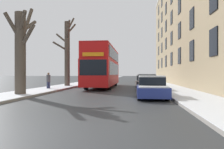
# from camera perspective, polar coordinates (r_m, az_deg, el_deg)

# --- Properties ---
(ground_plane) EXTENTS (320.00, 320.00, 0.00)m
(ground_plane) POSITION_cam_1_polar(r_m,az_deg,el_deg) (5.82, -16.89, -14.67)
(ground_plane) COLOR #303335
(sidewalk_left) EXTENTS (2.97, 130.00, 0.16)m
(sidewalk_left) POSITION_cam_1_polar(r_m,az_deg,el_deg) (58.75, -1.88, -1.25)
(sidewalk_left) COLOR gray
(sidewalk_left) RESTS_ON ground
(sidewalk_right) EXTENTS (2.97, 130.00, 0.16)m
(sidewalk_right) POSITION_cam_1_polar(r_m,az_deg,el_deg) (58.32, 9.41, -1.26)
(sidewalk_right) COLOR gray
(sidewalk_right) RESTS_ON ground
(terrace_facade_right) EXTENTS (9.10, 48.22, 17.68)m
(terrace_facade_right) POSITION_cam_1_polar(r_m,az_deg,el_deg) (30.32, 24.86, 14.15)
(terrace_facade_right) COLOR tan
(terrace_facade_right) RESTS_ON ground
(bare_tree_left_0) EXTENTS (2.01, 3.05, 6.41)m
(bare_tree_left_0) POSITION_cam_1_polar(r_m,az_deg,el_deg) (15.93, -22.66, 6.18)
(bare_tree_left_0) COLOR #4C4238
(bare_tree_left_0) RESTS_ON ground
(bare_tree_left_1) EXTENTS (2.58, 2.87, 8.18)m
(bare_tree_left_1) POSITION_cam_1_polar(r_m,az_deg,el_deg) (25.66, -11.66, 5.96)
(bare_tree_left_1) COLOR #4C4238
(bare_tree_left_1) RESTS_ON ground
(double_decker_bus) EXTENTS (2.60, 11.74, 4.31)m
(double_decker_bus) POSITION_cam_1_polar(r_m,az_deg,el_deg) (24.12, -2.35, 2.39)
(double_decker_bus) COLOR red
(double_decker_bus) RESTS_ON ground
(parked_car_0) EXTENTS (1.78, 3.93, 1.39)m
(parked_car_0) POSITION_cam_1_polar(r_m,az_deg,el_deg) (13.63, 10.26, -3.44)
(parked_car_0) COLOR navy
(parked_car_0) RESTS_ON ground
(parked_car_1) EXTENTS (1.71, 4.35, 1.49)m
(parked_car_1) POSITION_cam_1_polar(r_m,az_deg,el_deg) (19.28, 8.98, -2.26)
(parked_car_1) COLOR black
(parked_car_1) RESTS_ON ground
(parked_car_2) EXTENTS (1.82, 4.05, 1.36)m
(parked_car_2) POSITION_cam_1_polar(r_m,az_deg,el_deg) (25.43, 8.23, -1.81)
(parked_car_2) COLOR silver
(parked_car_2) RESTS_ON ground
(pedestrian_left_sidewalk) EXTENTS (0.35, 0.35, 1.62)m
(pedestrian_left_sidewalk) POSITION_cam_1_polar(r_m,az_deg,el_deg) (21.03, -16.28, -1.51)
(pedestrian_left_sidewalk) COLOR navy
(pedestrian_left_sidewalk) RESTS_ON ground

